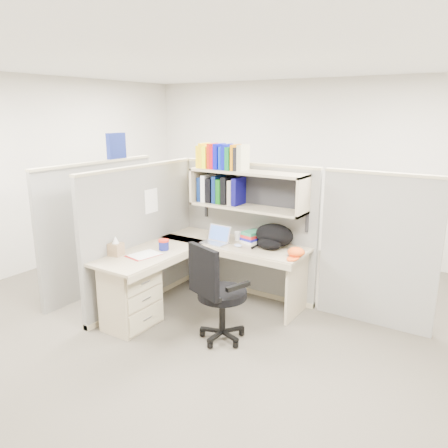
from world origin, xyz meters
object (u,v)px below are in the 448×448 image
Objects in this scene: snack_canister at (164,245)px; task_chair at (219,308)px; laptop at (214,235)px; backpack at (272,236)px; desk at (159,282)px.

snack_canister is 0.12× the size of task_chair.
laptop is 0.66× the size of backpack.
backpack is at bearing 46.79° from desk.
snack_canister is (-0.09, 0.21, 0.35)m from desk.
laptop is at bearing 55.08° from snack_canister.
task_chair is (-0.08, -0.96, -0.50)m from backpack.
snack_canister is (-0.34, -0.49, -0.04)m from laptop.
laptop reaches higher than desk.
task_chair is (0.88, -0.24, -0.43)m from snack_canister.
backpack is 1.20m from snack_canister.
snack_canister reaches higher than desk.
backpack is 1.09m from task_chair.
laptop is (0.25, 0.70, 0.40)m from desk.
desk is 0.79m from task_chair.
task_chair reaches higher than snack_canister.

